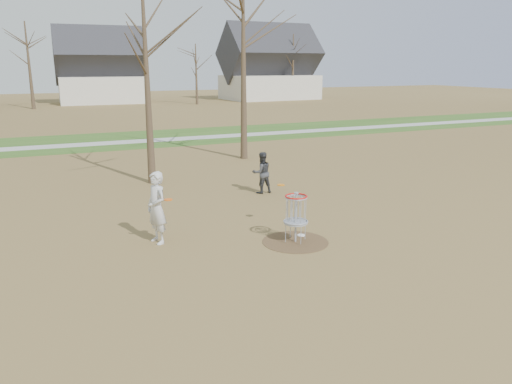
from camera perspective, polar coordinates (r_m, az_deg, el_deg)
ground at (r=13.63m, az=4.51°, el=-5.71°), size 160.00×160.00×0.00m
green_band at (r=33.14m, az=-13.10°, el=5.93°), size 160.00×8.00×0.01m
footpath at (r=32.17m, az=-12.75°, el=5.72°), size 160.00×1.50×0.01m
dirt_circle at (r=13.63m, az=4.51°, el=-5.69°), size 1.80×1.80×0.01m
player_standing at (r=13.50m, az=-11.28°, el=-1.78°), size 0.65×0.82×1.96m
player_throwing at (r=18.51m, az=0.66°, el=2.23°), size 0.76×0.59×1.55m
disc_grounded at (r=14.10m, az=5.19°, el=-4.94°), size 0.22×0.22×0.02m
discs_in_play at (r=13.85m, az=-2.95°, el=0.06°), size 3.62×0.41×0.05m
disc_golf_basket at (r=13.35m, az=4.59°, el=-2.02°), size 0.64×0.64×1.35m
bare_trees at (r=47.68m, az=-14.90°, el=14.74°), size 52.62×44.98×9.00m
houses_row at (r=64.65m, az=-15.04°, el=12.91°), size 56.51×10.01×7.26m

